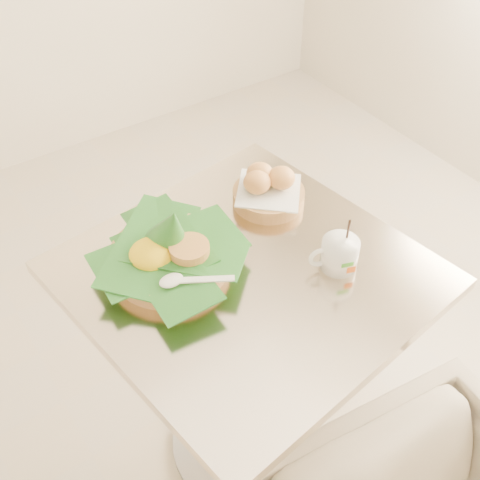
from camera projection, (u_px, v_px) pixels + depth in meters
floor at (196, 476)px, 1.75m from camera, size 3.60×3.60×0.00m
cafe_table at (247, 334)px, 1.46m from camera, size 0.79×0.79×0.75m
rice_basket at (169, 251)px, 1.29m from camera, size 0.33×0.33×0.17m
bread_basket at (268, 189)px, 1.46m from camera, size 0.21×0.21×0.09m
coffee_mug at (339, 253)px, 1.30m from camera, size 0.11×0.09×0.14m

